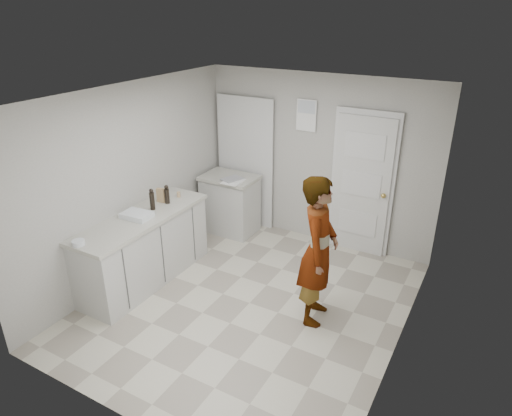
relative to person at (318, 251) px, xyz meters
The scene contains 12 objects.
ground 1.18m from the person, 168.73° to the right, with size 4.00×4.00×0.00m, color gray.
room_shell 2.04m from the person, 118.15° to the left, with size 4.00×4.00×4.00m.
main_counter 2.31m from the person, behind, with size 0.64×1.96×0.93m.
side_counter 2.51m from the person, 145.62° to the left, with size 0.84×0.61×0.93m.
person is the anchor object (origin of this frame).
cake_mix_box 2.31m from the person, behind, with size 0.12×0.05×0.19m, color #9C744E.
spice_jar 2.24m from the person, behind, with size 0.05×0.05×0.07m, color tan.
oil_cruet_a 2.21m from the person, behind, with size 0.06×0.06×0.26m.
oil_cruet_b 2.25m from the person, behind, with size 0.06×0.06×0.29m.
baking_dish 2.29m from the person, 169.69° to the right, with size 0.37×0.28×0.06m.
egg_bowl 2.63m from the person, 151.50° to the right, with size 0.14×0.14×0.05m.
papers 2.23m from the person, 146.58° to the left, with size 0.27×0.34×0.01m, color white.
Camera 1 is at (2.33, -3.98, 3.35)m, focal length 32.00 mm.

